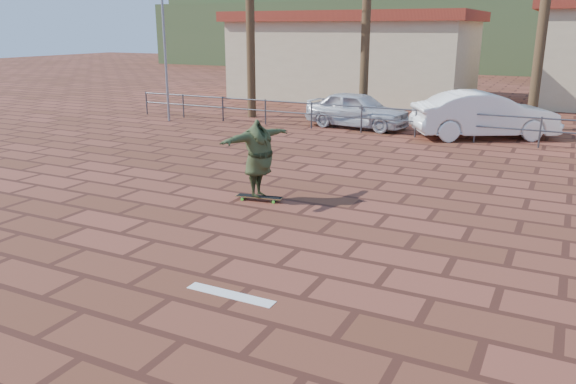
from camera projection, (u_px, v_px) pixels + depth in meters
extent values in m
plane|color=brown|center=(233.00, 257.00, 9.45)|extent=(120.00, 120.00, 0.00)
cube|color=white|center=(230.00, 295.00, 8.12)|extent=(1.40, 0.22, 0.01)
cylinder|color=#47494F|center=(147.00, 103.00, 24.76)|extent=(0.06, 0.06, 1.00)
cylinder|color=#47494F|center=(183.00, 106.00, 23.90)|extent=(0.06, 0.06, 1.00)
cylinder|color=#47494F|center=(223.00, 109.00, 23.04)|extent=(0.06, 0.06, 1.00)
cylinder|color=#47494F|center=(265.00, 112.00, 22.18)|extent=(0.06, 0.06, 1.00)
cylinder|color=#47494F|center=(311.00, 115.00, 21.32)|extent=(0.06, 0.06, 1.00)
cylinder|color=#47494F|center=(361.00, 119.00, 20.45)|extent=(0.06, 0.06, 1.00)
cylinder|color=#47494F|center=(416.00, 123.00, 19.59)|extent=(0.06, 0.06, 1.00)
cylinder|color=#47494F|center=(475.00, 128.00, 18.73)|extent=(0.06, 0.06, 1.00)
cylinder|color=#47494F|center=(540.00, 132.00, 17.87)|extent=(0.06, 0.06, 1.00)
cylinder|color=#47494F|center=(417.00, 110.00, 19.47)|extent=(24.00, 0.05, 0.05)
cylinder|color=#47494F|center=(416.00, 122.00, 19.58)|extent=(24.00, 0.05, 0.05)
cylinder|color=gray|center=(163.00, 20.00, 22.05)|extent=(0.10, 0.10, 8.00)
cylinder|color=brown|center=(250.00, 33.00, 23.26)|extent=(0.36, 0.36, 7.00)
cylinder|color=brown|center=(366.00, 17.00, 22.44)|extent=(0.36, 0.36, 8.20)
cylinder|color=brown|center=(541.00, 41.00, 20.31)|extent=(0.36, 0.36, 6.50)
cube|color=beige|center=(354.00, 60.00, 30.33)|extent=(12.00, 7.00, 4.00)
cube|color=maroon|center=(356.00, 17.00, 29.69)|extent=(12.60, 7.60, 0.50)
cube|color=#384C28|center=(522.00, 35.00, 51.46)|extent=(70.00, 18.00, 6.00)
cube|color=#384C28|center=(327.00, 25.00, 65.80)|extent=(35.00, 14.00, 8.00)
cube|color=olive|center=(259.00, 197.00, 12.50)|extent=(1.09, 0.42, 0.02)
cube|color=black|center=(259.00, 196.00, 12.49)|extent=(1.04, 0.39, 0.00)
cube|color=silver|center=(244.00, 197.00, 12.60)|extent=(0.09, 0.18, 0.03)
cube|color=silver|center=(275.00, 199.00, 12.41)|extent=(0.09, 0.18, 0.03)
cylinder|color=#4EE931|center=(242.00, 199.00, 12.51)|extent=(0.07, 0.04, 0.07)
cylinder|color=#4EE931|center=(246.00, 197.00, 12.71)|extent=(0.07, 0.04, 0.07)
cylinder|color=#4EE931|center=(273.00, 202.00, 12.32)|extent=(0.07, 0.04, 0.07)
cylinder|color=#4EE931|center=(276.00, 199.00, 12.51)|extent=(0.07, 0.04, 0.07)
imported|color=#354022|center=(259.00, 159.00, 12.25)|extent=(1.03, 2.19, 1.72)
imported|color=silver|center=(357.00, 110.00, 21.48)|extent=(4.18, 2.08, 1.37)
imported|color=white|center=(484.00, 115.00, 19.45)|extent=(5.06, 3.87, 1.60)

